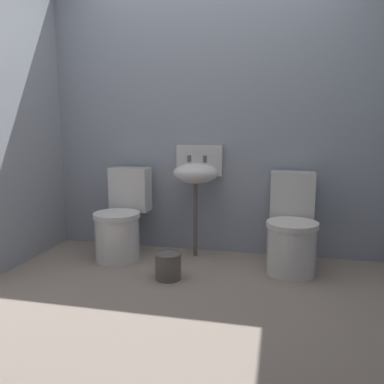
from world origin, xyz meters
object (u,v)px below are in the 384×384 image
at_px(toilet_left, 121,222).
at_px(bucket, 168,265).
at_px(toilet_right, 292,231).
at_px(sink, 196,172).

bearing_deg(toilet_left, bucket, 145.35).
distance_m(toilet_left, toilet_right, 1.46).
bearing_deg(sink, toilet_right, -12.82).
bearing_deg(toilet_right, sink, -13.03).
relative_size(toilet_left, sink, 0.79).
xyz_separation_m(sink, bucket, (-0.09, -0.60, -0.65)).
xyz_separation_m(toilet_left, sink, (0.64, 0.19, 0.43)).
distance_m(toilet_right, bucket, 1.02).
relative_size(toilet_left, toilet_right, 1.00).
xyz_separation_m(toilet_left, bucket, (0.55, -0.41, -0.21)).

